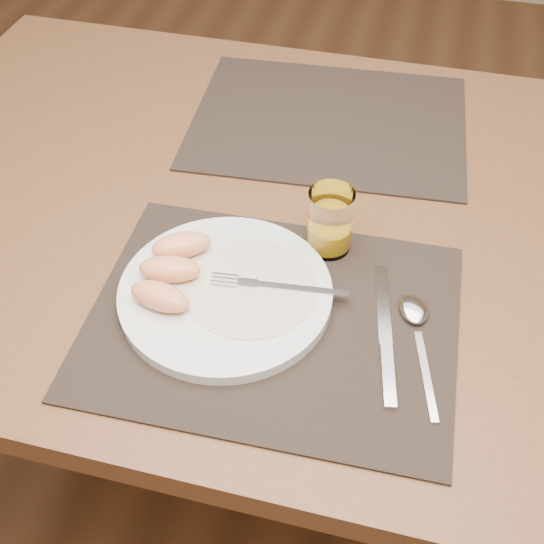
{
  "coord_description": "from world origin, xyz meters",
  "views": [
    {
      "loc": [
        0.13,
        -0.74,
        1.4
      ],
      "look_at": [
        -0.02,
        -0.16,
        0.77
      ],
      "focal_mm": 45.0,
      "sensor_mm": 36.0,
      "label": 1
    }
  ],
  "objects_px": {
    "plate": "(226,293)",
    "juice_glass": "(330,224)",
    "placemat_near": "(273,319)",
    "knife": "(386,343)",
    "table": "(307,248)",
    "spoon": "(415,316)",
    "fork": "(266,285)",
    "placemat_far": "(329,121)"
  },
  "relations": [
    {
      "from": "table",
      "to": "plate",
      "type": "height_order",
      "value": "plate"
    },
    {
      "from": "fork",
      "to": "spoon",
      "type": "height_order",
      "value": "fork"
    },
    {
      "from": "placemat_far",
      "to": "fork",
      "type": "xyz_separation_m",
      "value": [
        -0.0,
        -0.4,
        0.02
      ]
    },
    {
      "from": "spoon",
      "to": "fork",
      "type": "bearing_deg",
      "value": -178.26
    },
    {
      "from": "plate",
      "to": "juice_glass",
      "type": "bearing_deg",
      "value": 48.97
    },
    {
      "from": "table",
      "to": "juice_glass",
      "type": "xyz_separation_m",
      "value": [
        0.04,
        -0.08,
        0.13
      ]
    },
    {
      "from": "placemat_near",
      "to": "juice_glass",
      "type": "bearing_deg",
      "value": 73.83
    },
    {
      "from": "table",
      "to": "placemat_far",
      "type": "relative_size",
      "value": 3.11
    },
    {
      "from": "spoon",
      "to": "knife",
      "type": "bearing_deg",
      "value": -121.59
    },
    {
      "from": "placemat_far",
      "to": "spoon",
      "type": "relative_size",
      "value": 2.36
    },
    {
      "from": "fork",
      "to": "placemat_near",
      "type": "bearing_deg",
      "value": -63.79
    },
    {
      "from": "knife",
      "to": "juice_glass",
      "type": "distance_m",
      "value": 0.18
    },
    {
      "from": "table",
      "to": "placemat_far",
      "type": "height_order",
      "value": "placemat_far"
    },
    {
      "from": "spoon",
      "to": "juice_glass",
      "type": "bearing_deg",
      "value": 141.58
    },
    {
      "from": "placemat_near",
      "to": "plate",
      "type": "relative_size",
      "value": 1.67
    },
    {
      "from": "plate",
      "to": "knife",
      "type": "xyz_separation_m",
      "value": [
        0.21,
        -0.03,
        -0.01
      ]
    },
    {
      "from": "table",
      "to": "plate",
      "type": "bearing_deg",
      "value": -108.17
    },
    {
      "from": "placemat_near",
      "to": "juice_glass",
      "type": "relative_size",
      "value": 4.9
    },
    {
      "from": "table",
      "to": "spoon",
      "type": "bearing_deg",
      "value": -46.34
    },
    {
      "from": "placemat_far",
      "to": "table",
      "type": "bearing_deg",
      "value": -86.36
    },
    {
      "from": "placemat_near",
      "to": "knife",
      "type": "distance_m",
      "value": 0.14
    },
    {
      "from": "placemat_near",
      "to": "plate",
      "type": "bearing_deg",
      "value": 163.97
    },
    {
      "from": "juice_glass",
      "to": "table",
      "type": "bearing_deg",
      "value": 118.65
    },
    {
      "from": "table",
      "to": "fork",
      "type": "relative_size",
      "value": 7.99
    },
    {
      "from": "fork",
      "to": "knife",
      "type": "height_order",
      "value": "fork"
    },
    {
      "from": "placemat_near",
      "to": "spoon",
      "type": "bearing_deg",
      "value": 13.49
    },
    {
      "from": "knife",
      "to": "spoon",
      "type": "bearing_deg",
      "value": 58.41
    },
    {
      "from": "table",
      "to": "spoon",
      "type": "xyz_separation_m",
      "value": [
        0.17,
        -0.18,
        0.09
      ]
    },
    {
      "from": "placemat_far",
      "to": "knife",
      "type": "bearing_deg",
      "value": -70.86
    },
    {
      "from": "plate",
      "to": "juice_glass",
      "type": "distance_m",
      "value": 0.17
    },
    {
      "from": "fork",
      "to": "spoon",
      "type": "bearing_deg",
      "value": 1.74
    },
    {
      "from": "fork",
      "to": "knife",
      "type": "relative_size",
      "value": 0.8
    },
    {
      "from": "table",
      "to": "fork",
      "type": "height_order",
      "value": "fork"
    },
    {
      "from": "table",
      "to": "placemat_far",
      "type": "distance_m",
      "value": 0.24
    },
    {
      "from": "table",
      "to": "fork",
      "type": "xyz_separation_m",
      "value": [
        -0.02,
        -0.18,
        0.11
      ]
    },
    {
      "from": "placemat_near",
      "to": "fork",
      "type": "relative_size",
      "value": 2.57
    },
    {
      "from": "table",
      "to": "placemat_near",
      "type": "height_order",
      "value": "placemat_near"
    },
    {
      "from": "fork",
      "to": "placemat_far",
      "type": "bearing_deg",
      "value": 89.6
    },
    {
      "from": "plate",
      "to": "juice_glass",
      "type": "height_order",
      "value": "juice_glass"
    },
    {
      "from": "table",
      "to": "knife",
      "type": "xyz_separation_m",
      "value": [
        0.14,
        -0.23,
        0.09
      ]
    },
    {
      "from": "knife",
      "to": "juice_glass",
      "type": "xyz_separation_m",
      "value": [
        -0.1,
        0.15,
        0.04
      ]
    },
    {
      "from": "placemat_far",
      "to": "fork",
      "type": "bearing_deg",
      "value": -90.4
    }
  ]
}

